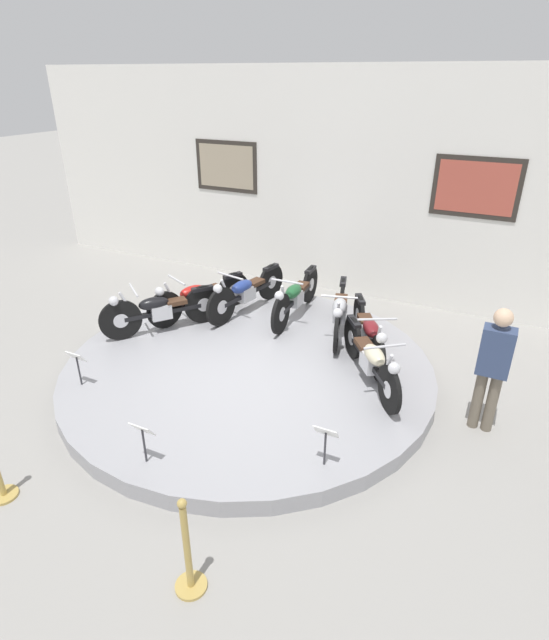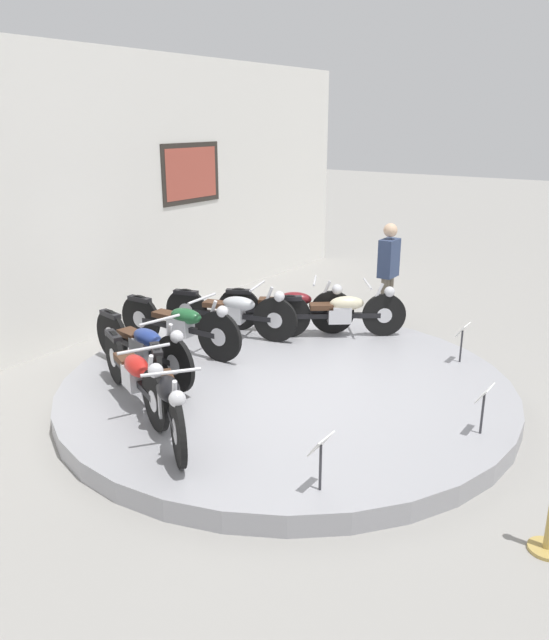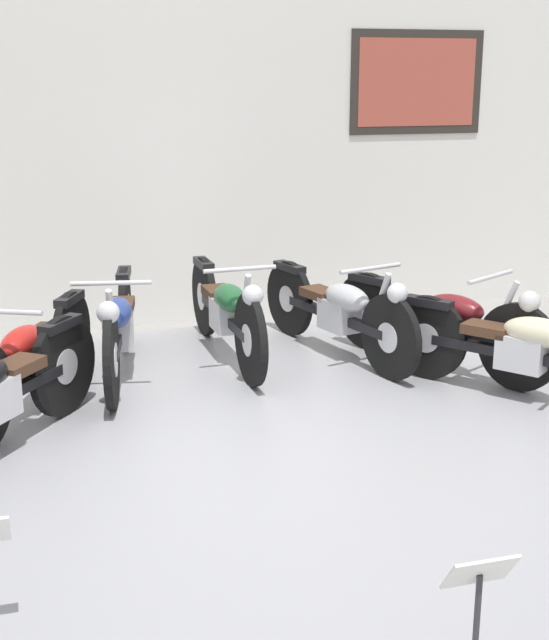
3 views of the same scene
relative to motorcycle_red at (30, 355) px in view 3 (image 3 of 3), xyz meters
The scene contains 10 objects.
ground_plane 1.86m from the motorcycle_red, 32.81° to the right, with size 60.00×60.00×0.00m, color gray.
display_platform 1.83m from the motorcycle_red, 32.81° to the right, with size 5.30×5.30×0.22m, color #99999E.
back_wall 3.41m from the motorcycle_red, 61.20° to the left, with size 14.00×0.22×4.15m.
motorcycle_red is the anchor object (origin of this frame).
motorcycle_blue 0.82m from the motorcycle_red, 39.57° to the left, with size 0.56×1.99×0.81m.
motorcycle_green 1.65m from the motorcycle_red, 25.63° to the left, with size 0.54×2.02×0.81m.
motorcycle_silver 2.40m from the motorcycle_red, 12.55° to the left, with size 0.67×1.93×0.79m.
motorcycle_maroon 2.97m from the motorcycle_red, ahead, with size 0.99×1.77×0.79m.
motorcycle_cream 3.28m from the motorcycle_red, 12.51° to the right, with size 1.23×1.60×0.78m.
info_placard_front_centre 3.58m from the motorcycle_red, 65.51° to the right, with size 0.26×0.11×0.51m.
Camera 3 is at (-1.49, -4.80, 2.37)m, focal length 50.00 mm.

